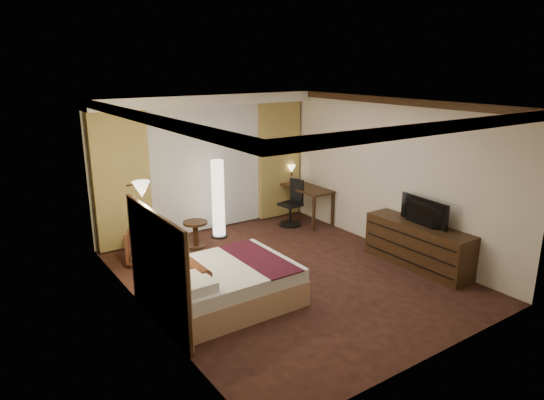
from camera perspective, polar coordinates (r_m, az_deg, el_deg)
floor at (r=7.82m, az=1.68°, el=-8.80°), size 4.50×5.50×0.01m
ceiling at (r=7.13m, az=1.86°, el=11.33°), size 4.50×5.50×0.01m
back_wall at (r=9.65m, az=-7.95°, el=4.29°), size 4.50×0.02×2.70m
left_wall at (r=6.35m, az=-14.87°, el=-2.22°), size 0.02×5.50×2.70m
right_wall at (r=8.84m, az=13.63°, el=2.92°), size 0.02×5.50×2.70m
crown_molding at (r=7.13m, az=1.85°, el=10.85°), size 4.50×5.50×0.12m
soffit at (r=9.26m, az=-7.53°, el=11.63°), size 4.50×0.50×0.20m
curtain_sheer at (r=9.60m, az=-7.71°, el=3.63°), size 2.48×0.04×2.45m
curtain_left_drape at (r=8.93m, az=-17.28°, el=2.12°), size 1.00×0.14×2.45m
curtain_right_drape at (r=10.41m, az=0.82°, el=4.72°), size 1.00×0.14×2.45m
wall_sconce at (r=6.74m, az=-15.11°, el=1.21°), size 0.24×0.24×0.24m
bed at (r=6.89m, az=-5.53°, el=-9.93°), size 1.87×1.46×0.55m
headboard at (r=6.33m, az=-13.22°, el=-7.95°), size 0.12×1.76×1.50m
armchair at (r=8.44m, az=-14.26°, el=-4.87°), size 0.89×0.88×0.69m
side_table at (r=8.96m, az=-8.96°, el=-4.02°), size 0.45×0.45×0.49m
floor_lamp at (r=9.28m, az=-6.36°, el=0.13°), size 0.32×0.32×1.53m
desk at (r=10.29m, az=3.91°, el=-0.47°), size 0.55×1.29×0.75m
desk_lamp at (r=10.53m, az=2.30°, el=3.00°), size 0.18×0.18×0.34m
office_chair at (r=9.97m, az=2.17°, el=-0.32°), size 0.52×0.52×0.97m
dresser at (r=8.36m, az=16.77°, el=-5.11°), size 0.50×1.88×0.73m
television at (r=8.14m, az=17.00°, el=-0.90°), size 0.64×1.02×0.13m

